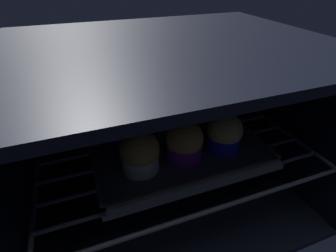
# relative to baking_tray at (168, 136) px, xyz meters

# --- Properties ---
(oven_cavity) EXTENTS (0.59, 0.47, 0.37)m
(oven_cavity) POSITION_rel_baking_tray_xyz_m (0.00, 0.03, 0.02)
(oven_cavity) COLOR black
(oven_cavity) RESTS_ON ground
(oven_rack) EXTENTS (0.55, 0.42, 0.01)m
(oven_rack) POSITION_rel_baking_tray_xyz_m (0.00, -0.01, -0.01)
(oven_rack) COLOR #444756
(oven_rack) RESTS_ON oven_cavity
(baking_tray) EXTENTS (0.34, 0.34, 0.02)m
(baking_tray) POSITION_rel_baking_tray_xyz_m (0.00, 0.00, 0.00)
(baking_tray) COLOR #4C4C51
(baking_tray) RESTS_ON oven_rack
(muffin_row0_col0) EXTENTS (0.07, 0.07, 0.08)m
(muffin_row0_col0) POSITION_rel_baking_tray_xyz_m (-0.09, -0.09, 0.04)
(muffin_row0_col0) COLOR silver
(muffin_row0_col0) RESTS_ON baking_tray
(muffin_row0_col1) EXTENTS (0.07, 0.07, 0.08)m
(muffin_row0_col1) POSITION_rel_baking_tray_xyz_m (-0.00, -0.09, 0.04)
(muffin_row0_col1) COLOR #7A238C
(muffin_row0_col1) RESTS_ON baking_tray
(muffin_row0_col2) EXTENTS (0.07, 0.07, 0.08)m
(muffin_row0_col2) POSITION_rel_baking_tray_xyz_m (0.09, -0.08, 0.04)
(muffin_row0_col2) COLOR #1928B7
(muffin_row0_col2) RESTS_ON baking_tray
(muffin_row1_col0) EXTENTS (0.07, 0.07, 0.09)m
(muffin_row1_col0) POSITION_rel_baking_tray_xyz_m (-0.09, 0.00, 0.05)
(muffin_row1_col0) COLOR #1928B7
(muffin_row1_col0) RESTS_ON baking_tray
(muffin_row1_col1) EXTENTS (0.07, 0.07, 0.08)m
(muffin_row1_col1) POSITION_rel_baking_tray_xyz_m (-0.00, 0.00, 0.04)
(muffin_row1_col1) COLOR #0C8C84
(muffin_row1_col1) RESTS_ON baking_tray
(muffin_row1_col2) EXTENTS (0.07, 0.07, 0.08)m
(muffin_row1_col2) POSITION_rel_baking_tray_xyz_m (0.09, 0.00, 0.04)
(muffin_row1_col2) COLOR red
(muffin_row1_col2) RESTS_ON baking_tray
(muffin_row2_col0) EXTENTS (0.07, 0.07, 0.09)m
(muffin_row2_col0) POSITION_rel_baking_tray_xyz_m (-0.08, 0.09, 0.05)
(muffin_row2_col0) COLOR #1928B7
(muffin_row2_col0) RESTS_ON baking_tray
(muffin_row2_col1) EXTENTS (0.07, 0.07, 0.08)m
(muffin_row2_col1) POSITION_rel_baking_tray_xyz_m (0.00, 0.09, 0.04)
(muffin_row2_col1) COLOR #0C8C84
(muffin_row2_col1) RESTS_ON baking_tray
(muffin_row2_col2) EXTENTS (0.07, 0.07, 0.09)m
(muffin_row2_col2) POSITION_rel_baking_tray_xyz_m (0.09, 0.08, 0.04)
(muffin_row2_col2) COLOR #1928B7
(muffin_row2_col2) RESTS_ON baking_tray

